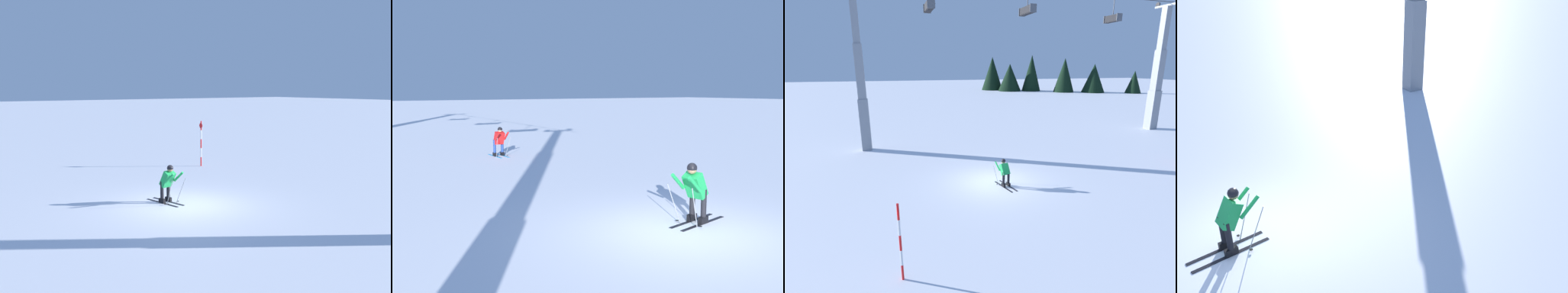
{
  "view_description": "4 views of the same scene",
  "coord_description": "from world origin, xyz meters",
  "views": [
    {
      "loc": [
        8.94,
        13.91,
        4.35
      ],
      "look_at": [
        0.43,
        1.32,
        2.36
      ],
      "focal_mm": 42.34,
      "sensor_mm": 36.0,
      "label": 1
    },
    {
      "loc": [
        -7.09,
        7.06,
        3.14
      ],
      "look_at": [
        0.95,
        1.92,
        1.95
      ],
      "focal_mm": 41.77,
      "sensor_mm": 36.0,
      "label": 2
    },
    {
      "loc": [
        -5.39,
        -14.67,
        6.2
      ],
      "look_at": [
        -0.34,
        1.52,
        1.67
      ],
      "focal_mm": 27.52,
      "sensor_mm": 36.0,
      "label": 3
    },
    {
      "loc": [
        8.27,
        -1.77,
        6.0
      ],
      "look_at": [
        -0.25,
        3.13,
        1.32
      ],
      "focal_mm": 39.13,
      "sensor_mm": 36.0,
      "label": 4
    }
  ],
  "objects": [
    {
      "name": "trail_marker_pole",
      "position": [
        -5.32,
        -6.64,
        1.33
      ],
      "size": [
        0.07,
        0.28,
        2.49
      ],
      "color": "red",
      "rests_on": "ground_plane"
    },
    {
      "name": "skier_carving_main",
      "position": [
        0.34,
        -0.66,
        0.84
      ],
      "size": [
        0.85,
        1.77,
        1.59
      ],
      "color": "black",
      "rests_on": "ground_plane"
    },
    {
      "name": "ground_plane",
      "position": [
        0.0,
        0.0,
        0.0
      ],
      "size": [
        260.0,
        260.0,
        0.0
      ],
      "primitive_type": "plane",
      "color": "white"
    }
  ]
}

